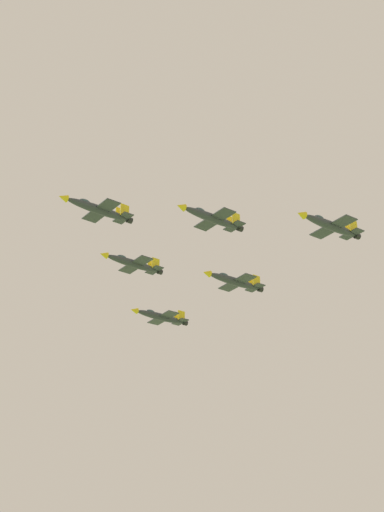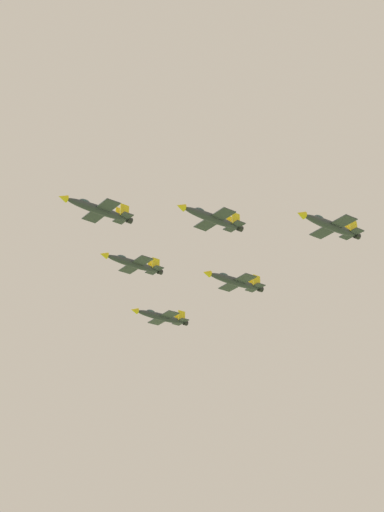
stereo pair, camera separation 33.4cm
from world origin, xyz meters
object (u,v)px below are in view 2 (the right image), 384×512
at_px(jet_lead, 98,209).
at_px(jet_right_wingman, 133,263).
at_px(jet_slot_rear, 235,281).
at_px(jet_right_outer, 161,317).
at_px(jet_left_outer, 330,225).
at_px(jet_left_wingman, 212,218).

relative_size(jet_lead, jet_right_wingman, 1.02).
bearing_deg(jet_right_wingman, jet_slot_rear, 138.76).
bearing_deg(jet_right_outer, jet_right_wingman, 41.32).
height_order(jet_lead, jet_slot_rear, jet_lead).
bearing_deg(jet_right_wingman, jet_right_outer, -140.51).
height_order(jet_lead, jet_left_outer, jet_lead).
bearing_deg(jet_right_wingman, jet_left_outer, 110.54).
distance_m(jet_left_outer, jet_slot_rear, 32.29).
xyz_separation_m(jet_right_wingman, jet_right_outer, (-8.90, -23.27, -4.54)).
distance_m(jet_right_wingman, jet_right_outer, 25.33).
relative_size(jet_left_wingman, jet_right_outer, 0.96).
height_order(jet_left_wingman, jet_right_outer, jet_left_wingman).
bearing_deg(jet_left_outer, jet_right_outer, -90.05).
bearing_deg(jet_right_outer, jet_left_outer, 90.96).
relative_size(jet_right_outer, jet_slot_rear, 1.01).
xyz_separation_m(jet_lead, jet_right_outer, (-17.80, -46.55, -6.05)).
bearing_deg(jet_left_outer, jet_right_wingman, -68.64).
relative_size(jet_lead, jet_left_wingman, 1.04).
relative_size(jet_right_wingman, jet_left_outer, 0.99).
bearing_deg(jet_lead, jet_right_wingman, -140.66).
bearing_deg(jet_lead, jet_slot_rear, 178.97).
distance_m(jet_left_wingman, jet_right_wingman, 32.32).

